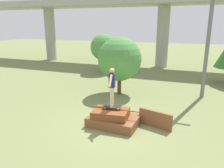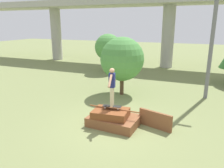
% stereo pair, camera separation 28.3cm
% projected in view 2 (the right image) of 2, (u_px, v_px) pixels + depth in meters
% --- Properties ---
extents(ground_plane, '(80.00, 80.00, 0.00)m').
position_uv_depth(ground_plane, '(114.00, 125.00, 8.74)').
color(ground_plane, olive).
extents(scrap_pile, '(2.06, 1.42, 0.72)m').
position_uv_depth(scrap_pile, '(113.00, 119.00, 8.65)').
color(scrap_pile, brown).
rests_on(scrap_pile, ground_plane).
extents(scrap_plank_loose, '(1.34, 0.48, 0.67)m').
position_uv_depth(scrap_plank_loose, '(155.00, 120.00, 8.40)').
color(scrap_plank_loose, brown).
rests_on(scrap_plank_loose, ground_plane).
extents(skateboard, '(0.76, 0.33, 0.09)m').
position_uv_depth(skateboard, '(112.00, 106.00, 8.53)').
color(skateboard, black).
rests_on(skateboard, scrap_pile).
extents(skater, '(0.25, 1.05, 1.51)m').
position_uv_depth(skater, '(112.00, 85.00, 8.30)').
color(skater, '#C6B78E').
rests_on(skater, skateboard).
extents(highway_overpass, '(44.00, 3.93, 6.13)m').
position_uv_depth(highway_overpass, '(170.00, 7.00, 18.93)').
color(highway_overpass, '#A8A59E').
rests_on(highway_overpass, ground_plane).
extents(utility_pole, '(1.30, 0.20, 7.90)m').
position_uv_depth(utility_pole, '(214.00, 20.00, 10.82)').
color(utility_pole, slate).
rests_on(utility_pole, ground_plane).
extents(tree_behind_left, '(2.14, 2.14, 3.14)m').
position_uv_depth(tree_behind_left, '(108.00, 47.00, 17.71)').
color(tree_behind_left, '#4C3823').
rests_on(tree_behind_left, ground_plane).
extents(tree_mid_back, '(2.42, 2.42, 3.24)m').
position_uv_depth(tree_mid_back, '(122.00, 59.00, 12.00)').
color(tree_mid_back, '#4C3823').
rests_on(tree_mid_back, ground_plane).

